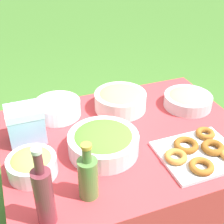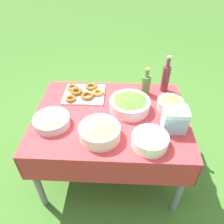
{
  "view_description": "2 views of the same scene",
  "coord_description": "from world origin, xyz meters",
  "px_view_note": "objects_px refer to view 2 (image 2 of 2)",
  "views": [
    {
      "loc": [
        0.51,
        1.13,
        1.62
      ],
      "look_at": [
        0.05,
        -0.08,
        0.79
      ],
      "focal_mm": 50.0,
      "sensor_mm": 36.0,
      "label": 1
    },
    {
      "loc": [
        0.07,
        -1.31,
        1.8
      ],
      "look_at": [
        0.01,
        -0.05,
        0.75
      ],
      "focal_mm": 35.0,
      "sensor_mm": 36.0,
      "label": 2
    }
  ],
  "objects_px": {
    "pasta_bowl": "(52,120)",
    "olive_oil_bottle": "(146,84)",
    "bread_bowl": "(100,131)",
    "wine_bottle": "(166,78)",
    "donut_platter": "(84,93)",
    "plate_stack": "(150,141)",
    "cooler_box": "(175,120)",
    "salad_bowl": "(130,104)",
    "olive_bowl": "(170,103)"
  },
  "relations": [
    {
      "from": "olive_oil_bottle",
      "to": "bread_bowl",
      "type": "relative_size",
      "value": 0.88
    },
    {
      "from": "donut_platter",
      "to": "cooler_box",
      "type": "xyz_separation_m",
      "value": [
        0.71,
        -0.4,
        0.07
      ]
    },
    {
      "from": "plate_stack",
      "to": "bread_bowl",
      "type": "relative_size",
      "value": 0.86
    },
    {
      "from": "wine_bottle",
      "to": "olive_bowl",
      "type": "bearing_deg",
      "value": -87.32
    },
    {
      "from": "bread_bowl",
      "to": "olive_bowl",
      "type": "bearing_deg",
      "value": 32.98
    },
    {
      "from": "donut_platter",
      "to": "olive_oil_bottle",
      "type": "distance_m",
      "value": 0.55
    },
    {
      "from": "plate_stack",
      "to": "bread_bowl",
      "type": "xyz_separation_m",
      "value": [
        -0.34,
        0.06,
        0.02
      ]
    },
    {
      "from": "pasta_bowl",
      "to": "olive_bowl",
      "type": "bearing_deg",
      "value": 14.76
    },
    {
      "from": "salad_bowl",
      "to": "wine_bottle",
      "type": "bearing_deg",
      "value": 42.81
    },
    {
      "from": "wine_bottle",
      "to": "pasta_bowl",
      "type": "bearing_deg",
      "value": -150.75
    },
    {
      "from": "cooler_box",
      "to": "pasta_bowl",
      "type": "bearing_deg",
      "value": 179.76
    },
    {
      "from": "plate_stack",
      "to": "cooler_box",
      "type": "relative_size",
      "value": 1.36
    },
    {
      "from": "pasta_bowl",
      "to": "plate_stack",
      "type": "relative_size",
      "value": 1.09
    },
    {
      "from": "olive_bowl",
      "to": "cooler_box",
      "type": "xyz_separation_m",
      "value": [
        -0.01,
        -0.24,
        0.04
      ]
    },
    {
      "from": "salad_bowl",
      "to": "plate_stack",
      "type": "relative_size",
      "value": 1.32
    },
    {
      "from": "salad_bowl",
      "to": "donut_platter",
      "type": "distance_m",
      "value": 0.44
    },
    {
      "from": "bread_bowl",
      "to": "cooler_box",
      "type": "relative_size",
      "value": 1.59
    },
    {
      "from": "salad_bowl",
      "to": "olive_bowl",
      "type": "xyz_separation_m",
      "value": [
        0.33,
        0.03,
        -0.01
      ]
    },
    {
      "from": "plate_stack",
      "to": "wine_bottle",
      "type": "xyz_separation_m",
      "value": [
        0.18,
        0.67,
        0.09
      ]
    },
    {
      "from": "pasta_bowl",
      "to": "olive_oil_bottle",
      "type": "height_order",
      "value": "olive_oil_bottle"
    },
    {
      "from": "wine_bottle",
      "to": "cooler_box",
      "type": "xyz_separation_m",
      "value": [
        -0.0,
        -0.5,
        -0.04
      ]
    },
    {
      "from": "pasta_bowl",
      "to": "olive_oil_bottle",
      "type": "distance_m",
      "value": 0.84
    },
    {
      "from": "plate_stack",
      "to": "olive_bowl",
      "type": "distance_m",
      "value": 0.45
    },
    {
      "from": "donut_platter",
      "to": "cooler_box",
      "type": "distance_m",
      "value": 0.82
    },
    {
      "from": "pasta_bowl",
      "to": "plate_stack",
      "type": "bearing_deg",
      "value": -13.34
    },
    {
      "from": "bread_bowl",
      "to": "cooler_box",
      "type": "xyz_separation_m",
      "value": [
        0.52,
        0.11,
        0.03
      ]
    },
    {
      "from": "plate_stack",
      "to": "olive_bowl",
      "type": "relative_size",
      "value": 1.18
    },
    {
      "from": "salad_bowl",
      "to": "cooler_box",
      "type": "xyz_separation_m",
      "value": [
        0.31,
        -0.21,
        0.03
      ]
    },
    {
      "from": "salad_bowl",
      "to": "cooler_box",
      "type": "bearing_deg",
      "value": -34.25
    },
    {
      "from": "olive_bowl",
      "to": "bread_bowl",
      "type": "bearing_deg",
      "value": -147.02
    },
    {
      "from": "olive_oil_bottle",
      "to": "donut_platter",
      "type": "bearing_deg",
      "value": -175.21
    },
    {
      "from": "donut_platter",
      "to": "cooler_box",
      "type": "bearing_deg",
      "value": -29.08
    },
    {
      "from": "salad_bowl",
      "to": "donut_platter",
      "type": "bearing_deg",
      "value": 155.39
    },
    {
      "from": "salad_bowl",
      "to": "wine_bottle",
      "type": "xyz_separation_m",
      "value": [
        0.31,
        0.29,
        0.07
      ]
    },
    {
      "from": "bread_bowl",
      "to": "wine_bottle",
      "type": "bearing_deg",
      "value": 49.27
    },
    {
      "from": "salad_bowl",
      "to": "bread_bowl",
      "type": "relative_size",
      "value": 1.13
    },
    {
      "from": "olive_oil_bottle",
      "to": "wine_bottle",
      "type": "height_order",
      "value": "wine_bottle"
    },
    {
      "from": "olive_oil_bottle",
      "to": "bread_bowl",
      "type": "bearing_deg",
      "value": -122.77
    },
    {
      "from": "olive_oil_bottle",
      "to": "bread_bowl",
      "type": "height_order",
      "value": "olive_oil_bottle"
    },
    {
      "from": "cooler_box",
      "to": "plate_stack",
      "type": "bearing_deg",
      "value": -138.2
    },
    {
      "from": "donut_platter",
      "to": "cooler_box",
      "type": "height_order",
      "value": "cooler_box"
    },
    {
      "from": "plate_stack",
      "to": "pasta_bowl",
      "type": "bearing_deg",
      "value": 166.66
    },
    {
      "from": "olive_bowl",
      "to": "olive_oil_bottle",
      "type": "bearing_deg",
      "value": 133.12
    },
    {
      "from": "donut_platter",
      "to": "wine_bottle",
      "type": "distance_m",
      "value": 0.73
    },
    {
      "from": "salad_bowl",
      "to": "olive_bowl",
      "type": "height_order",
      "value": "salad_bowl"
    },
    {
      "from": "wine_bottle",
      "to": "bread_bowl",
      "type": "xyz_separation_m",
      "value": [
        -0.53,
        -0.61,
        -0.07
      ]
    },
    {
      "from": "donut_platter",
      "to": "bread_bowl",
      "type": "xyz_separation_m",
      "value": [
        0.19,
        -0.5,
        0.04
      ]
    },
    {
      "from": "donut_platter",
      "to": "olive_bowl",
      "type": "bearing_deg",
      "value": -11.94
    },
    {
      "from": "donut_platter",
      "to": "salad_bowl",
      "type": "bearing_deg",
      "value": -24.61
    },
    {
      "from": "olive_oil_bottle",
      "to": "wine_bottle",
      "type": "relative_size",
      "value": 0.76
    }
  ]
}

